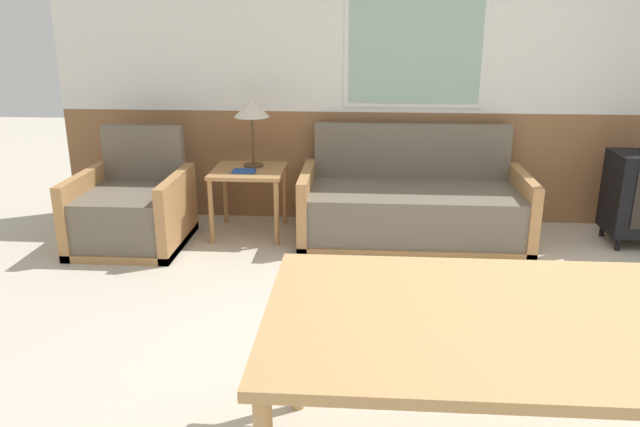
{
  "coord_description": "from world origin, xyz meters",
  "views": [
    {
      "loc": [
        -0.9,
        -2.84,
        1.79
      ],
      "look_at": [
        -1.17,
        0.94,
        0.57
      ],
      "focal_mm": 35.0,
      "sensor_mm": 36.0,
      "label": 1
    }
  ],
  "objects_px": {
    "dining_table": "(540,331)",
    "side_table": "(249,179)",
    "armchair": "(133,212)",
    "table_lamp": "(252,111)",
    "couch": "(412,208)"
  },
  "relations": [
    {
      "from": "armchair",
      "to": "side_table",
      "type": "height_order",
      "value": "armchair"
    },
    {
      "from": "couch",
      "to": "side_table",
      "type": "height_order",
      "value": "couch"
    },
    {
      "from": "side_table",
      "to": "dining_table",
      "type": "xyz_separation_m",
      "value": [
        1.6,
        -2.92,
        0.22
      ]
    },
    {
      "from": "couch",
      "to": "table_lamp",
      "type": "distance_m",
      "value": 1.55
    },
    {
      "from": "armchair",
      "to": "couch",
      "type": "bearing_deg",
      "value": -8.55
    },
    {
      "from": "table_lamp",
      "to": "side_table",
      "type": "bearing_deg",
      "value": -104.35
    },
    {
      "from": "couch",
      "to": "table_lamp",
      "type": "relative_size",
      "value": 3.21
    },
    {
      "from": "armchair",
      "to": "dining_table",
      "type": "bearing_deg",
      "value": -61.99
    },
    {
      "from": "couch",
      "to": "armchair",
      "type": "bearing_deg",
      "value": -172.73
    },
    {
      "from": "couch",
      "to": "side_table",
      "type": "bearing_deg",
      "value": 178.38
    },
    {
      "from": "table_lamp",
      "to": "dining_table",
      "type": "xyz_separation_m",
      "value": [
        1.57,
        -3.02,
        -0.33
      ]
    },
    {
      "from": "dining_table",
      "to": "side_table",
      "type": "bearing_deg",
      "value": 118.7
    },
    {
      "from": "dining_table",
      "to": "table_lamp",
      "type": "bearing_deg",
      "value": 117.47
    },
    {
      "from": "couch",
      "to": "table_lamp",
      "type": "height_order",
      "value": "table_lamp"
    },
    {
      "from": "side_table",
      "to": "dining_table",
      "type": "height_order",
      "value": "dining_table"
    }
  ]
}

